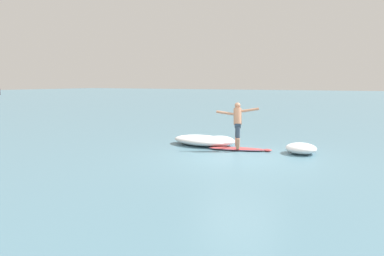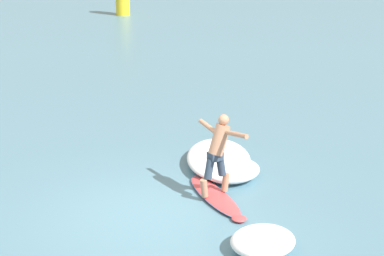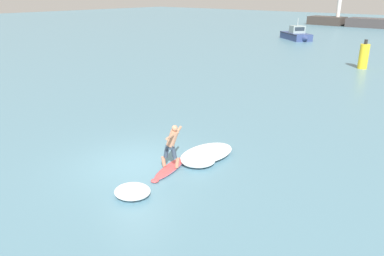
% 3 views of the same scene
% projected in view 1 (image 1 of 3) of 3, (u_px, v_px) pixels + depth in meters
% --- Properties ---
extents(ground_plane, '(200.00, 200.00, 0.00)m').
position_uv_depth(ground_plane, '(239.00, 158.00, 11.83)').
color(ground_plane, slate).
extents(surfboard, '(1.01, 2.25, 0.23)m').
position_uv_depth(surfboard, '(238.00, 149.00, 13.15)').
color(surfboard, '#D64648').
rests_on(surfboard, ground).
extents(surfer, '(0.84, 1.39, 1.58)m').
position_uv_depth(surfer, '(238.00, 121.00, 13.11)').
color(surfer, tan).
rests_on(surfer, surfboard).
extents(wave_foam_at_tail, '(1.64, 2.50, 0.36)m').
position_uv_depth(wave_foam_at_tail, '(202.00, 140.00, 14.21)').
color(wave_foam_at_tail, white).
rests_on(wave_foam_at_tail, ground).
extents(wave_foam_at_nose, '(1.48, 1.44, 0.35)m').
position_uv_depth(wave_foam_at_nose, '(301.00, 148.00, 12.51)').
color(wave_foam_at_nose, white).
rests_on(wave_foam_at_nose, ground).
extents(wave_foam_beside, '(1.67, 1.64, 0.37)m').
position_uv_depth(wave_foam_beside, '(220.00, 141.00, 14.01)').
color(wave_foam_beside, white).
rests_on(wave_foam_beside, ground).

